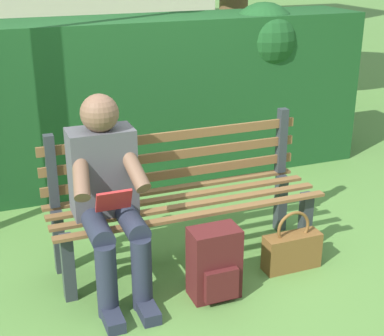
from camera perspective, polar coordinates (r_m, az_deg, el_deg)
name	(u,v)px	position (r m, az deg, el deg)	size (l,w,h in m)	color
ground	(186,260)	(3.79, -0.56, -9.21)	(60.00, 60.00, 0.00)	#517F38
park_bench	(182,194)	(3.65, -1.00, -2.59)	(1.74, 0.49, 0.90)	#2D3338
person_seated	(108,192)	(3.29, -8.47, -2.37)	(0.44, 0.73, 1.17)	#4C4C51
hedge_backdrop	(120,98)	(4.88, -7.26, 7.05)	(4.42, 0.75, 1.49)	#19471E
backpack	(214,264)	(3.33, 2.27, -9.60)	(0.29, 0.25, 0.44)	#4C1919
handbag	(292,249)	(3.69, 10.02, -8.08)	(0.37, 0.13, 0.40)	brown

